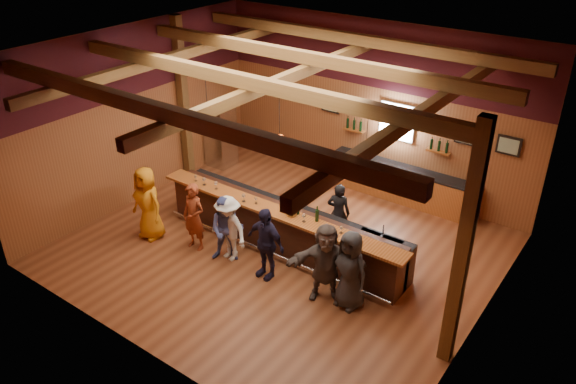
% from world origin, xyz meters
% --- Properties ---
extents(room, '(9.04, 9.00, 4.52)m').
position_xyz_m(room, '(0.00, 0.06, 3.21)').
color(room, brown).
rests_on(room, ground).
extents(bar_counter, '(6.30, 1.07, 1.11)m').
position_xyz_m(bar_counter, '(0.02, 0.15, 0.52)').
color(bar_counter, black).
rests_on(bar_counter, ground).
extents(back_bar_cabinet, '(4.00, 0.52, 0.95)m').
position_xyz_m(back_bar_cabinet, '(1.20, 3.72, 0.48)').
color(back_bar_cabinet, brown).
rests_on(back_bar_cabinet, ground).
extents(window, '(0.95, 0.09, 0.95)m').
position_xyz_m(window, '(0.80, 3.95, 2.05)').
color(window, silver).
rests_on(window, room).
extents(framed_pictures, '(5.35, 0.05, 0.45)m').
position_xyz_m(framed_pictures, '(1.67, 3.94, 2.10)').
color(framed_pictures, black).
rests_on(framed_pictures, room).
extents(wine_shelves, '(3.00, 0.18, 0.30)m').
position_xyz_m(wine_shelves, '(0.80, 3.88, 1.62)').
color(wine_shelves, brown).
rests_on(wine_shelves, room).
extents(pendant_lights, '(4.24, 0.24, 1.37)m').
position_xyz_m(pendant_lights, '(0.00, 0.00, 2.71)').
color(pendant_lights, black).
rests_on(pendant_lights, room).
extents(stainless_fridge, '(0.70, 0.70, 1.80)m').
position_xyz_m(stainless_fridge, '(-4.10, 2.60, 0.90)').
color(stainless_fridge, silver).
rests_on(stainless_fridge, ground).
extents(customer_orange, '(0.89, 0.59, 1.78)m').
position_xyz_m(customer_orange, '(-2.80, -1.35, 0.89)').
color(customer_orange, orange).
rests_on(customer_orange, ground).
extents(customer_redvest, '(0.60, 0.40, 1.60)m').
position_xyz_m(customer_redvest, '(-1.61, -1.07, 0.80)').
color(customer_redvest, maroon).
rests_on(customer_redvest, ground).
extents(customer_denim, '(0.94, 0.89, 1.54)m').
position_xyz_m(customer_denim, '(-0.71, -0.98, 0.77)').
color(customer_denim, '#485391').
rests_on(customer_denim, ground).
extents(customer_white, '(1.05, 0.68, 1.54)m').
position_xyz_m(customer_white, '(-0.70, -0.94, 0.77)').
color(customer_white, silver).
rests_on(customer_white, ground).
extents(customer_navy, '(0.99, 0.48, 1.63)m').
position_xyz_m(customer_navy, '(0.34, -0.97, 0.82)').
color(customer_navy, '#1E1B36').
rests_on(customer_navy, ground).
extents(customer_brown, '(1.56, 1.30, 1.68)m').
position_xyz_m(customer_brown, '(1.74, -0.84, 0.84)').
color(customer_brown, '#524642').
rests_on(customer_brown, ground).
extents(customer_dark, '(0.88, 0.64, 1.66)m').
position_xyz_m(customer_dark, '(2.24, -0.78, 0.83)').
color(customer_dark, '#29292C').
rests_on(customer_dark, ground).
extents(bartender, '(0.62, 0.50, 1.47)m').
position_xyz_m(bartender, '(0.86, 1.09, 0.74)').
color(bartender, black).
rests_on(bartender, ground).
extents(ice_bucket, '(0.24, 0.24, 0.26)m').
position_xyz_m(ice_bucket, '(0.41, -0.15, 1.24)').
color(ice_bucket, brown).
rests_on(ice_bucket, bar_counter).
extents(bottle_a, '(0.07, 0.07, 0.34)m').
position_xyz_m(bottle_a, '(0.49, -0.02, 1.24)').
color(bottle_a, black).
rests_on(bottle_a, bar_counter).
extents(bottle_b, '(0.08, 0.08, 0.35)m').
position_xyz_m(bottle_b, '(0.98, -0.02, 1.25)').
color(bottle_b, black).
rests_on(bottle_b, bar_counter).
extents(glass_a, '(0.07, 0.07, 0.16)m').
position_xyz_m(glass_a, '(-2.38, -0.18, 1.22)').
color(glass_a, silver).
rests_on(glass_a, bar_counter).
extents(glass_b, '(0.09, 0.09, 0.20)m').
position_xyz_m(glass_b, '(-2.07, -0.21, 1.25)').
color(glass_b, silver).
rests_on(glass_b, bar_counter).
extents(glass_c, '(0.09, 0.09, 0.19)m').
position_xyz_m(glass_c, '(-1.71, -0.19, 1.25)').
color(glass_c, silver).
rests_on(glass_c, bar_counter).
extents(glass_d, '(0.09, 0.09, 0.20)m').
position_xyz_m(glass_d, '(-0.80, -0.28, 1.25)').
color(glass_d, silver).
rests_on(glass_d, bar_counter).
extents(glass_e, '(0.07, 0.07, 0.16)m').
position_xyz_m(glass_e, '(-0.52, -0.19, 1.23)').
color(glass_e, silver).
rests_on(glass_e, bar_counter).
extents(glass_f, '(0.09, 0.09, 0.20)m').
position_xyz_m(glass_f, '(0.78, -0.21, 1.25)').
color(glass_f, silver).
rests_on(glass_f, bar_counter).
extents(glass_g, '(0.07, 0.07, 0.17)m').
position_xyz_m(glass_g, '(1.64, -0.13, 1.23)').
color(glass_g, silver).
rests_on(glass_g, bar_counter).
extents(glass_h, '(0.08, 0.08, 0.19)m').
position_xyz_m(glass_h, '(2.00, -0.26, 1.24)').
color(glass_h, silver).
rests_on(glass_h, bar_counter).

